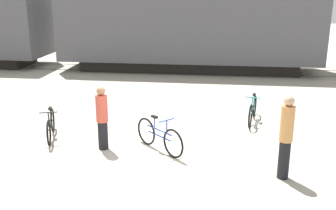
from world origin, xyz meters
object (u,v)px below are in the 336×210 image
object	(u,v)px
bicycle_blue	(159,136)
bicycle_teal	(253,110)
bicycle_black	(51,126)
person_in_red	(102,118)
freight_train	(189,17)
person_in_tan	(286,137)

from	to	relation	value
bicycle_blue	bicycle_teal	bearing A→B (deg)	45.97
bicycle_black	bicycle_blue	size ratio (longest dim) A/B	1.23
person_in_red	freight_train	bearing A→B (deg)	148.61
bicycle_teal	bicycle_black	bearing A→B (deg)	-159.43
bicycle_blue	bicycle_black	bearing A→B (deg)	170.81
bicycle_teal	person_in_tan	world-z (taller)	person_in_tan
person_in_tan	bicycle_black	bearing A→B (deg)	116.88
person_in_red	person_in_tan	xyz separation A→B (m)	(4.31, -1.07, 0.12)
freight_train	bicycle_black	xyz separation A→B (m)	(-2.97, -9.80, -2.25)
freight_train	bicycle_blue	distance (m)	10.53
person_in_tan	bicycle_blue	bearing A→B (deg)	110.81
bicycle_black	person_in_tan	bearing A→B (deg)	-15.21
bicycle_blue	person_in_red	size ratio (longest dim) A/B	0.83
bicycle_teal	bicycle_blue	bearing A→B (deg)	-134.03
bicycle_teal	person_in_tan	size ratio (longest dim) A/B	0.95
bicycle_black	person_in_tan	size ratio (longest dim) A/B	0.91
bicycle_teal	person_in_tan	distance (m)	3.76
freight_train	person_in_red	size ratio (longest dim) A/B	24.34
bicycle_black	person_in_tan	distance (m)	6.18
bicycle_blue	freight_train	bearing A→B (deg)	90.53
person_in_tan	bicycle_teal	bearing A→B (deg)	47.84
bicycle_blue	person_in_tan	xyz separation A→B (m)	(2.87, -1.12, 0.57)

